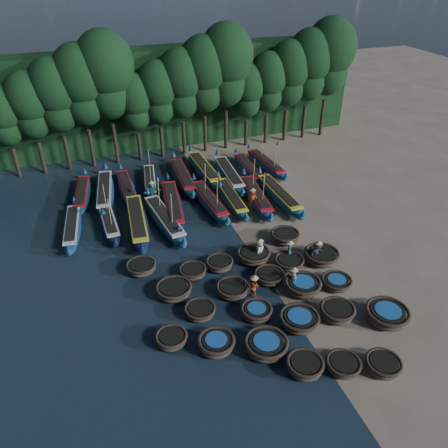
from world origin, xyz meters
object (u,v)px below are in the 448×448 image
object	(u,v)px
long_boat_7	(256,197)
long_boat_12	(150,181)
coracle_21	(193,271)
coracle_24	(285,236)
coracle_19	(321,256)
fisherman_1	(289,250)
coracle_4	(383,365)
coracle_17	(269,276)
coracle_15	(174,290)
coracle_11	(200,311)
coracle_23	(254,255)
fisherman_0	(260,250)
long_boat_2	(137,221)
coracle_7	(299,320)
fisherman_3	(317,252)
long_boat_6	(231,198)
fisherman_5	(152,191)
long_boat_17	(266,164)
coracle_2	(305,366)
coracle_5	(216,343)
long_boat_0	(72,227)
coracle_9	(387,314)
fisherman_4	(293,277)
long_boat_10	(105,192)
long_boat_3	(165,219)
coracle_16	(233,289)
long_boat_16	(248,169)
long_boat_1	(108,221)
coracle_22	(220,264)
coracle_10	(172,339)
coracle_12	(256,311)
coracle_20	(141,267)
long_boat_9	(82,194)
coracle_14	(336,282)
long_boat_14	(204,170)
long_boat_8	(279,195)
fisherman_2	(254,286)
long_boat_11	(127,188)
long_boat_4	(173,205)

from	to	relation	value
long_boat_7	long_boat_12	distance (m)	9.83
coracle_21	coracle_24	bearing A→B (deg)	11.85
coracle_19	fisherman_1	xyz separation A→B (m)	(-2.06, 0.86, 0.41)
coracle_4	coracle_17	distance (m)	8.84
coracle_15	coracle_11	bearing A→B (deg)	-65.12
coracle_23	fisherman_0	bearing A→B (deg)	-15.20
long_boat_7	long_boat_12	size ratio (longest dim) A/B	1.15
long_boat_2	long_boat_7	xyz separation A→B (m)	(10.16, 0.67, -0.04)
coracle_7	fisherman_3	xyz separation A→B (m)	(3.84, 4.81, 0.47)
coracle_24	long_boat_6	bearing A→B (deg)	105.40
fisherman_5	long_boat_17	bearing A→B (deg)	11.29
coracle_2	coracle_4	world-z (taller)	coracle_2
coracle_5	long_boat_0	bearing A→B (deg)	114.90
coracle_9	coracle_21	world-z (taller)	coracle_9
fisherman_4	fisherman_5	size ratio (longest dim) A/B	0.85
long_boat_17	fisherman_3	bearing A→B (deg)	-105.93
long_boat_2	long_boat_10	world-z (taller)	long_boat_2
long_boat_3	long_boat_2	bearing A→B (deg)	163.45
coracle_16	long_boat_16	bearing A→B (deg)	64.62
long_boat_6	fisherman_5	xyz separation A→B (m)	(-6.15, 2.63, 0.40)
coracle_23	long_boat_10	xyz separation A→B (m)	(-8.67, 12.38, 0.14)
long_boat_12	coracle_2	bearing A→B (deg)	-72.38
long_boat_1	long_boat_3	size ratio (longest dim) A/B	0.87
coracle_22	long_boat_0	xyz separation A→B (m)	(-9.12, 7.77, 0.09)
coracle_10	long_boat_1	xyz separation A→B (m)	(-1.80, 13.24, 0.09)
coracle_15	long_boat_10	xyz separation A→B (m)	(-2.60, 14.05, 0.15)
coracle_15	coracle_17	distance (m)	6.22
coracle_10	coracle_12	world-z (taller)	coracle_12
coracle_20	long_boat_9	world-z (taller)	long_boat_9
long_boat_1	long_boat_7	size ratio (longest dim) A/B	0.90
fisherman_3	coracle_23	bearing A→B (deg)	146.24
coracle_12	fisherman_5	world-z (taller)	fisherman_5
coracle_14	long_boat_14	size ratio (longest dim) A/B	0.22
coracle_7	long_boat_8	xyz separation A→B (m)	(5.15, 13.53, 0.13)
coracle_14	coracle_16	bearing A→B (deg)	166.60
long_boat_0	long_boat_7	world-z (taller)	long_boat_7
coracle_15	coracle_19	world-z (taller)	coracle_19
coracle_14	long_boat_12	size ratio (longest dim) A/B	0.28
fisherman_2	fisherman_5	world-z (taller)	fisherman_5
long_boat_7	coracle_9	bearing A→B (deg)	-77.39
coracle_20	long_boat_12	bearing A→B (deg)	75.98
coracle_17	coracle_21	world-z (taller)	coracle_17
coracle_24	long_boat_11	distance (m)	15.00
coracle_5	long_boat_8	bearing A→B (deg)	53.24
long_boat_12	coracle_10	bearing A→B (deg)	-88.74
coracle_15	long_boat_0	distance (m)	10.90
coracle_19	long_boat_3	world-z (taller)	long_boat_3
long_boat_4	long_boat_0	bearing A→B (deg)	-168.66
long_boat_1	fisherman_4	bearing A→B (deg)	-49.46
long_boat_4	coracle_21	bearing A→B (deg)	-87.09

